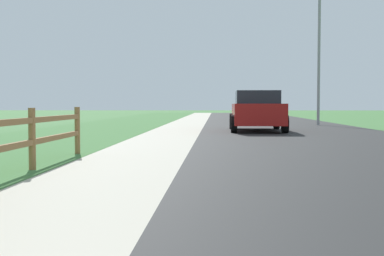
{
  "coord_description": "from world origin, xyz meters",
  "views": [
    {
      "loc": [
        0.59,
        -0.13,
        1.03
      ],
      "look_at": [
        0.2,
        7.82,
        0.65
      ],
      "focal_mm": 47.23,
      "sensor_mm": 36.0,
      "label": 1
    }
  ],
  "objects": [
    {
      "name": "street_lamp",
      "position": [
        5.69,
        24.97,
        4.26
      ],
      "size": [
        1.17,
        0.2,
        7.27
      ],
      "color": "gray",
      "rests_on": "ground"
    },
    {
      "name": "grass_verge",
      "position": [
        -4.5,
        27.0,
        0.01
      ],
      "size": [
        5.0,
        66.0,
        0.0
      ],
      "primitive_type": "cube",
      "color": "#41753A",
      "rests_on": "ground"
    },
    {
      "name": "ground_plane",
      "position": [
        0.0,
        25.0,
        0.0
      ],
      "size": [
        120.0,
        120.0,
        0.0
      ],
      "primitive_type": "plane",
      "color": "#41753A"
    },
    {
      "name": "curb_concrete",
      "position": [
        -3.0,
        27.0,
        0.0
      ],
      "size": [
        6.0,
        66.0,
        0.01
      ],
      "primitive_type": "cube",
      "color": "#B9B19E",
      "rests_on": "ground"
    },
    {
      "name": "parked_suv_red",
      "position": [
        2.14,
        19.43,
        0.77
      ],
      "size": [
        2.07,
        4.49,
        1.54
      ],
      "color": "maroon",
      "rests_on": "ground"
    },
    {
      "name": "road_asphalt",
      "position": [
        3.5,
        27.0,
        0.0
      ],
      "size": [
        7.0,
        66.0,
        0.01
      ],
      "primitive_type": "cube",
      "color": "#2A2A2A",
      "rests_on": "ground"
    }
  ]
}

